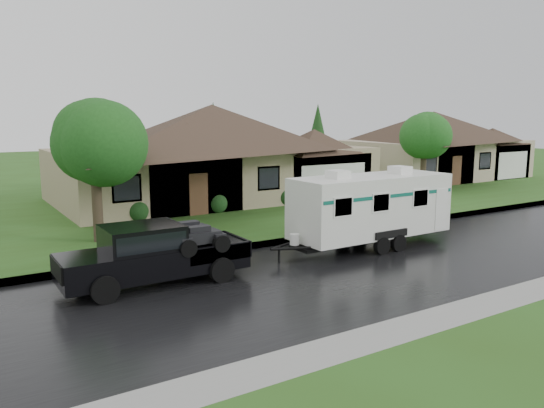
{
  "coord_description": "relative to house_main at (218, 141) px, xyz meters",
  "views": [
    {
      "loc": [
        -12.11,
        -15.09,
        5.02
      ],
      "look_at": [
        -1.32,
        2.0,
        1.69
      ],
      "focal_mm": 35.0,
      "sensor_mm": 36.0,
      "label": 1
    }
  ],
  "objects": [
    {
      "name": "ground",
      "position": [
        -2.29,
        -13.84,
        -3.59
      ],
      "size": [
        140.0,
        140.0,
        0.0
      ],
      "primitive_type": "plane",
      "color": "#2F551A",
      "rests_on": "ground"
    },
    {
      "name": "road",
      "position": [
        -2.29,
        -15.84,
        -3.59
      ],
      "size": [
        140.0,
        8.0,
        0.01
      ],
      "primitive_type": "cube",
      "color": "black",
      "rests_on": "ground"
    },
    {
      "name": "curb",
      "position": [
        -2.29,
        -11.59,
        -3.52
      ],
      "size": [
        140.0,
        0.5,
        0.15
      ],
      "primitive_type": "cube",
      "color": "gray",
      "rests_on": "ground"
    },
    {
      "name": "lawn",
      "position": [
        -2.29,
        1.16,
        -3.52
      ],
      "size": [
        140.0,
        26.0,
        0.15
      ],
      "primitive_type": "cube",
      "color": "#2F551A",
      "rests_on": "ground"
    },
    {
      "name": "house_main",
      "position": [
        0.0,
        0.0,
        0.0
      ],
      "size": [
        19.44,
        10.8,
        6.9
      ],
      "color": "#998868",
      "rests_on": "lawn"
    },
    {
      "name": "house_neighbor",
      "position": [
        19.97,
        0.5,
        -0.27
      ],
      "size": [
        15.12,
        9.72,
        6.45
      ],
      "color": "tan",
      "rests_on": "lawn"
    },
    {
      "name": "tree_left_green",
      "position": [
        -9.27,
        -7.96,
        0.53
      ],
      "size": [
        3.46,
        3.46,
        5.73
      ],
      "color": "#382B1E",
      "rests_on": "lawn"
    },
    {
      "name": "tree_right_green",
      "position": [
        12.36,
        -5.05,
        0.19
      ],
      "size": [
        3.17,
        3.17,
        5.24
      ],
      "color": "#382B1E",
      "rests_on": "lawn"
    },
    {
      "name": "shrub_row",
      "position": [
        -0.29,
        -4.54,
        -2.94
      ],
      "size": [
        13.6,
        1.0,
        1.0
      ],
      "color": "#143814",
      "rests_on": "lawn"
    },
    {
      "name": "pickup_truck",
      "position": [
        -9.22,
        -13.93,
        -2.59
      ],
      "size": [
        5.58,
        2.12,
        1.86
      ],
      "color": "black",
      "rests_on": "ground"
    },
    {
      "name": "travel_trailer",
      "position": [
        -0.41,
        -13.93,
        -1.95
      ],
      "size": [
        6.88,
        2.42,
        3.09
      ],
      "color": "white",
      "rests_on": "ground"
    }
  ]
}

